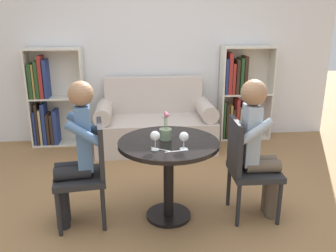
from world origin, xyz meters
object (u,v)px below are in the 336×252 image
Objects in this scene: wine_glass_left at (155,137)px; flower_vase at (166,132)px; bookshelf_right at (239,96)px; chair_right at (247,165)px; wine_glass_right at (184,137)px; person_right at (258,145)px; couch at (155,125)px; chair_left at (88,169)px; bookshelf_left at (51,101)px; person_left at (76,151)px.

flower_vase is (0.11, 0.24, -0.05)m from wine_glass_left.
bookshelf_right reaches higher than flower_vase.
chair_right is 0.69m from wine_glass_right.
person_right reaches higher than wine_glass_left.
chair_left is at bearing -111.05° from couch.
chair_left reaches higher than wine_glass_left.
chair_left is 0.73m from flower_vase.
bookshelf_left is 2.72m from wine_glass_right.
wine_glass_right is at bearing 107.01° from chair_right.
flower_vase is at bearing 88.50° from person_left.
couch is at bearing 92.94° from wine_glass_right.
wine_glass_right is (-0.58, -0.16, 0.33)m from chair_right.
bookshelf_right is 1.07× the size of person_right.
chair_right is 1.47m from person_left.
person_left is (-2.00, -2.06, 0.04)m from bookshelf_right.
wine_glass_left is at bearing 64.72° from chair_left.
wine_glass_left is at bearing 68.47° from person_left.
chair_right is at bearing 10.46° from wine_glass_left.
couch is at bearing 89.33° from flower_vase.
person_right is at bearing -43.79° from bookshelf_left.
person_left is at bearing 168.31° from wine_glass_right.
bookshelf_right is at bearing 129.43° from person_left.
bookshelf_right is at bearing -10.18° from person_right.
person_left is (-1.46, 0.02, 0.17)m from chair_right.
bookshelf_left reaches higher than flower_vase.
bookshelf_left is 3.03m from person_right.
chair_right is (-0.54, -2.09, -0.13)m from bookshelf_right.
couch is at bearing 22.58° from chair_right.
bookshelf_right is at bearing -12.44° from chair_right.
person_right reaches higher than chair_right.
couch is at bearing 24.84° from person_right.
bookshelf_left is 2.18m from chair_left.
person_left is at bearing -72.81° from bookshelf_left.
bookshelf_left is at bearing 47.11° from chair_right.
person_right is (1.55, -0.03, 0.01)m from person_left.
chair_left is 6.29× the size of wine_glass_right.
bookshelf_left is 1.47× the size of chair_right.
bookshelf_right reaches higher than chair_left.
wine_glass_left is (0.65, -0.17, 0.17)m from person_left.
person_left is at bearing 91.03° from chair_right.
wine_glass_left is (0.56, -0.19, 0.34)m from chair_left.
wine_glass_left is at bearing -121.07° from bookshelf_right.
couch is at bearing 150.23° from person_left.
chair_right is at bearing 82.54° from person_left.
person_right reaches higher than wine_glass_right.
wine_glass_left is (-0.81, -0.15, 0.34)m from chair_right.
bookshelf_left is 2.16m from person_left.
wine_glass_right is 0.28m from flower_vase.
wine_glass_right is (0.88, -0.18, 0.16)m from person_left.
person_right is at bearing -67.13° from couch.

